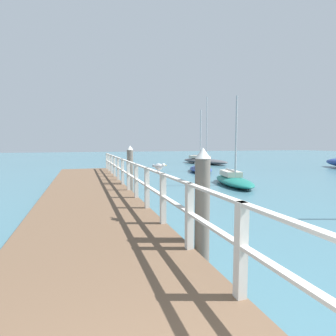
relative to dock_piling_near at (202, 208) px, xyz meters
name	(u,v)px	position (x,y,z in m)	size (l,w,h in m)	color
pier_deck	(89,199)	(-1.89, 5.85, -0.88)	(3.17, 20.01, 0.51)	brown
pier_railing	(128,172)	(-0.38, 5.85, 0.07)	(0.12, 18.53, 1.14)	beige
dock_piling_near	(202,208)	(0.00, 0.00, 0.00)	(0.29, 0.29, 2.24)	#6B6056
dock_piling_far	(130,170)	(0.00, 7.60, 0.00)	(0.29, 0.29, 2.24)	#6B6056
seagull_foreground	(159,166)	(-0.38, 1.57, 0.65)	(0.25, 0.46, 0.21)	white
boat_3	(204,161)	(11.54, 23.65, -0.76)	(4.04, 7.59, 7.71)	#4C4C51
boat_4	(233,180)	(6.04, 8.54, -0.83)	(2.54, 4.88, 4.91)	#197266
boat_5	(201,168)	(7.33, 15.58, -0.83)	(3.22, 5.22, 5.16)	navy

